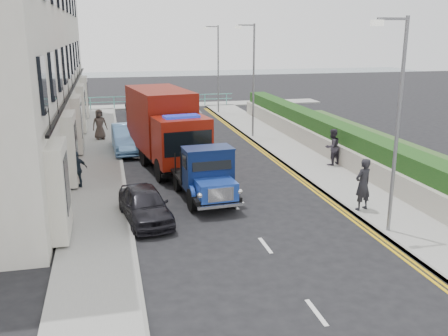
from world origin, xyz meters
TOP-DOWN VIEW (x-y plane):
  - ground at (0.00, 0.00)m, footprint 120.00×120.00m
  - pavement_west at (-5.20, 9.00)m, footprint 2.40×38.00m
  - pavement_east at (5.30, 9.00)m, footprint 2.60×38.00m
  - promenade at (0.00, 29.00)m, footprint 30.00×2.50m
  - sea_plane at (0.00, 60.00)m, footprint 120.00×120.00m
  - terrace_west at (-9.47, 13.00)m, footprint 6.31×30.20m
  - garden_east at (7.21, 9.00)m, footprint 1.45×28.00m
  - seafront_railing at (0.00, 28.20)m, footprint 13.00×0.08m
  - lamp_near at (4.18, -2.00)m, footprint 1.23×0.18m
  - lamp_mid at (4.18, 14.00)m, footprint 1.23×0.18m
  - lamp_far at (4.18, 24.00)m, footprint 1.23×0.18m
  - bedford_lorry at (-0.97, 2.47)m, footprint 2.18×4.83m
  - red_lorry at (-1.88, 8.66)m, footprint 3.48×7.42m
  - parked_car_front at (-3.52, 1.00)m, footprint 1.97×3.84m
  - parked_car_mid at (-3.60, 12.00)m, footprint 1.77×4.67m
  - parked_car_rear at (-2.60, 12.00)m, footprint 2.16×4.93m
  - seafront_car_left at (-1.19, 24.35)m, footprint 4.49×6.39m
  - seafront_car_right at (1.42, 22.03)m, footprint 1.77×4.35m
  - pedestrian_east_near at (4.40, 0.04)m, footprint 0.83×0.67m
  - pedestrian_east_far at (6.10, 6.29)m, footprint 1.07×0.97m
  - pedestrian_west_near at (-6.00, 5.28)m, footprint 0.99×0.83m
  - pedestrian_west_far at (-5.13, 15.22)m, footprint 1.02×0.79m

SIDE VIEW (x-z plane):
  - ground at x=0.00m, z-range 0.00..0.00m
  - sea_plane at x=0.00m, z-range 0.00..0.00m
  - pavement_west at x=-5.20m, z-range 0.00..0.12m
  - pavement_east at x=5.30m, z-range 0.00..0.12m
  - promenade at x=0.00m, z-range 0.00..0.12m
  - seafront_railing at x=0.00m, z-range 0.03..1.14m
  - parked_car_front at x=-3.52m, z-range 0.00..1.25m
  - parked_car_rear at x=-2.60m, z-range 0.00..1.41m
  - seafront_car_right at x=1.42m, z-range 0.00..1.48m
  - parked_car_mid at x=-3.60m, z-range 0.00..1.52m
  - seafront_car_left at x=-1.19m, z-range 0.00..1.62m
  - garden_east at x=7.21m, z-range 0.02..1.77m
  - pedestrian_west_near at x=-6.00m, z-range 0.12..1.70m
  - bedford_lorry at x=-0.97m, z-range -0.09..2.14m
  - pedestrian_east_far at x=6.10m, z-range 0.12..1.93m
  - pedestrian_west_far at x=-5.13m, z-range 0.12..1.96m
  - pedestrian_east_near at x=4.40m, z-range 0.12..2.08m
  - red_lorry at x=-1.88m, z-range 0.12..3.86m
  - lamp_near at x=4.18m, z-range 0.50..7.50m
  - lamp_mid at x=4.18m, z-range 0.50..7.50m
  - lamp_far at x=4.18m, z-range 0.50..7.50m
  - terrace_west at x=-9.47m, z-range 0.04..14.29m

